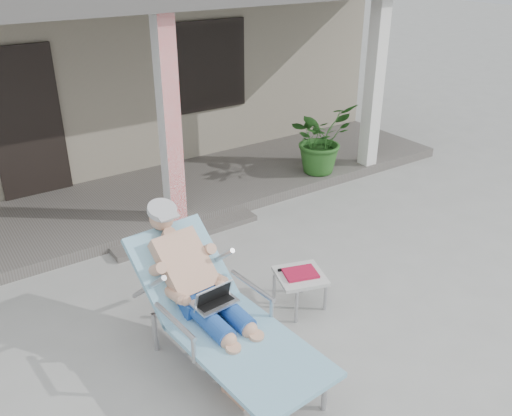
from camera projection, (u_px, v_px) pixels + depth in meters
ground at (269, 307)px, 5.68m from camera, size 60.00×60.00×0.00m
house at (63, 52)px, 9.77m from camera, size 10.40×5.40×3.30m
porch_deck at (150, 200)px, 7.88m from camera, size 10.00×2.00×0.15m
porch_overhang at (133, 1)px, 6.64m from camera, size 10.00×2.30×2.85m
porch_step at (187, 233)px, 7.04m from camera, size 2.00×0.30×0.07m
lounger at (210, 279)px, 4.61m from camera, size 0.98×2.20×1.40m
side_table at (300, 277)px, 5.53m from camera, size 0.60×0.60×0.43m
potted_palm at (321, 138)px, 8.43m from camera, size 1.08×0.97×1.09m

